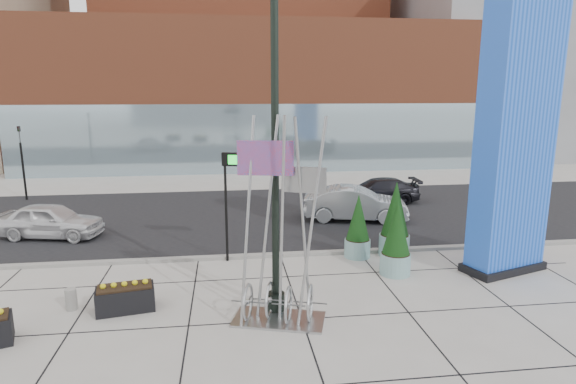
{
  "coord_description": "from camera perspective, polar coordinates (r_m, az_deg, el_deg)",
  "views": [
    {
      "loc": [
        -0.91,
        -12.79,
        6.08
      ],
      "look_at": [
        1.02,
        2.0,
        2.86
      ],
      "focal_mm": 30.0,
      "sensor_mm": 36.0,
      "label": 1
    }
  ],
  "objects": [
    {
      "name": "ground",
      "position": [
        14.19,
        -3.11,
        -13.23
      ],
      "size": [
        160.0,
        160.0,
        0.0
      ],
      "primitive_type": "plane",
      "color": "#9E9991",
      "rests_on": "ground"
    },
    {
      "name": "street_asphalt",
      "position": [
        23.6,
        -4.97,
        -2.79
      ],
      "size": [
        80.0,
        12.0,
        0.02
      ],
      "primitive_type": "cube",
      "color": "black",
      "rests_on": "ground"
    },
    {
      "name": "curb_edge",
      "position": [
        17.86,
        -4.1,
        -7.57
      ],
      "size": [
        80.0,
        0.3,
        0.12
      ],
      "primitive_type": "cube",
      "color": "gray",
      "rests_on": "ground"
    },
    {
      "name": "tower_podium",
      "position": [
        39.84,
        -4.77,
        11.29
      ],
      "size": [
        34.0,
        10.0,
        11.0
      ],
      "primitive_type": "cube",
      "color": "#9D4B2D",
      "rests_on": "ground"
    },
    {
      "name": "tower_glass_front",
      "position": [
        35.22,
        -4.3,
        6.3
      ],
      "size": [
        34.0,
        0.6,
        5.0
      ],
      "primitive_type": "cube",
      "color": "#8CA5B2",
      "rests_on": "ground"
    },
    {
      "name": "building_grey_parking",
      "position": [
        52.33,
        24.34,
        14.32
      ],
      "size": [
        20.0,
        18.0,
        18.0
      ],
      "primitive_type": "cube",
      "color": "slate",
      "rests_on": "ground"
    },
    {
      "name": "blue_pylon",
      "position": [
        17.24,
        25.35,
        5.9
      ],
      "size": [
        3.07,
        2.08,
        9.41
      ],
      "rotation": [
        0.0,
        0.0,
        0.32
      ],
      "color": "blue",
      "rests_on": "ground"
    },
    {
      "name": "lamp_post",
      "position": [
        12.64,
        -1.52,
        0.91
      ],
      "size": [
        0.57,
        0.49,
        8.83
      ],
      "rotation": [
        0.0,
        0.0,
        -0.07
      ],
      "color": "black",
      "rests_on": "ground"
    },
    {
      "name": "public_art_sculpture",
      "position": [
        12.73,
        -1.02,
        -9.22
      ],
      "size": [
        2.65,
        1.84,
        5.47
      ],
      "rotation": [
        0.0,
        0.0,
        -0.29
      ],
      "color": "#A7A9AC",
      "rests_on": "ground"
    },
    {
      "name": "concrete_bollard",
      "position": [
        15.06,
        -24.31,
        -11.5
      ],
      "size": [
        0.32,
        0.32,
        0.61
      ],
      "primitive_type": "cylinder",
      "color": "gray",
      "rests_on": "ground"
    },
    {
      "name": "overhead_street_sign",
      "position": [
        16.82,
        -5.2,
        2.84
      ],
      "size": [
        1.84,
        0.58,
        3.92
      ],
      "rotation": [
        0.0,
        0.0,
        -0.23
      ],
      "color": "black",
      "rests_on": "ground"
    },
    {
      "name": "round_planter_east",
      "position": [
        16.34,
        12.72,
        -5.51
      ],
      "size": [
        1.02,
        1.02,
        2.54
      ],
      "color": "#7FABAA",
      "rests_on": "ground"
    },
    {
      "name": "round_planter_mid",
      "position": [
        18.12,
        12.58,
        -3.34
      ],
      "size": [
        1.12,
        1.12,
        2.8
      ],
      "color": "#7FABAA",
      "rests_on": "ground"
    },
    {
      "name": "round_planter_west",
      "position": [
        17.76,
        8.29,
        -4.18
      ],
      "size": [
        0.95,
        0.95,
        2.37
      ],
      "color": "#7FABAA",
      "rests_on": "ground"
    },
    {
      "name": "box_planter_north",
      "position": [
        14.45,
        -18.72,
        -11.69
      ],
      "size": [
        1.68,
        1.06,
        0.86
      ],
      "rotation": [
        0.0,
        0.0,
        0.19
      ],
      "color": "black",
      "rests_on": "ground"
    },
    {
      "name": "car_white_west",
      "position": [
        22.22,
        -26.31,
        -3.09
      ],
      "size": [
        4.46,
        2.53,
        1.43
      ],
      "primitive_type": "imported",
      "rotation": [
        0.0,
        0.0,
        1.36
      ],
      "color": "silver",
      "rests_on": "ground"
    },
    {
      "name": "car_silver_mid",
      "position": [
        22.73,
        7.99,
        -1.42
      ],
      "size": [
        5.04,
        2.73,
        1.58
      ],
      "primitive_type": "imported",
      "rotation": [
        0.0,
        0.0,
        1.34
      ],
      "color": "#A9ADB1",
      "rests_on": "ground"
    },
    {
      "name": "car_dark_east",
      "position": [
        26.45,
        10.5,
        0.13
      ],
      "size": [
        4.61,
        2.04,
        1.32
      ],
      "primitive_type": "imported",
      "rotation": [
        0.0,
        0.0,
        -1.61
      ],
      "color": "black",
      "rests_on": "ground"
    },
    {
      "name": "traffic_signal",
      "position": [
        30.16,
        -28.99,
        3.44
      ],
      "size": [
        0.15,
        0.18,
        4.1
      ],
      "color": "black",
      "rests_on": "ground"
    }
  ]
}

